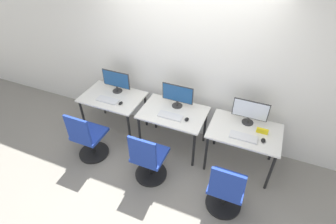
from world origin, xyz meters
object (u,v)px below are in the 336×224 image
Objects in this scene: mouse_left at (121,103)px; monitor_center at (178,95)px; office_chair_left at (88,139)px; keyboard_left at (108,100)px; mouse_right at (263,140)px; monitor_left at (116,81)px; office_chair_center at (148,160)px; keyboard_right at (243,137)px; monitor_right at (250,111)px; office_chair_right at (226,191)px; mouse_center at (187,119)px; keyboard_center at (170,116)px.

mouse_left is 0.93m from monitor_center.
mouse_left is at bearing 66.55° from office_chair_left.
mouse_right reaches higher than keyboard_left.
mouse_right is (1.36, -0.29, -0.19)m from monitor_center.
monitor_left is 0.56× the size of office_chair_center.
mouse_right is at bearing 6.35° from keyboard_right.
monitor_center is (1.10, 0.00, 0.00)m from monitor_left.
monitor_right is 0.56× the size of office_chair_right.
office_chair_left reaches higher than keyboard_left.
monitor_right reaches higher than mouse_right.
keyboard_right is 4.20× the size of mouse_right.
monitor_right is (1.95, 0.32, 0.19)m from mouse_left.
mouse_left is 1.11m from mouse_center.
office_chair_left reaches higher than mouse_right.
mouse_center is 0.10× the size of office_chair_center.
keyboard_left is 2.19m from keyboard_right.
monitor_center is 0.56× the size of office_chair_right.
mouse_center is at bearing 1.32° from mouse_left.
office_chair_left is 2.32m from keyboard_right.
keyboard_right is (0.84, -0.05, -0.01)m from mouse_center.
keyboard_right is at bearing -8.37° from monitor_left.
monitor_right is at bearing 19.49° from mouse_center.
office_chair_right is at bearing -18.21° from keyboard_left.
monitor_left is 1.06m from office_chair_left.
mouse_center reaches higher than keyboard_center.
keyboard_right is (0.00, -0.34, -0.20)m from monitor_right.
office_chair_center is (1.03, -0.63, -0.35)m from keyboard_left.
mouse_center and mouse_right have the same top height.
keyboard_right is at bearing 27.71° from office_chair_center.
keyboard_left is at bearing -178.86° from mouse_center.
office_chair_right is at bearing -4.00° from office_chair_center.
monitor_center is at bearing 39.12° from office_chair_left.
mouse_left is 1.99m from monitor_right.
keyboard_center is at bearing 145.57° from office_chair_right.
mouse_center is 0.81m from office_chair_center.
monitor_left is 0.36m from keyboard_left.
office_chair_left is 1.54m from monitor_center.
monitor_left is 1.00× the size of monitor_center.
monitor_center reaches higher than keyboard_right.
office_chair_center is 1.80× the size of monitor_right.
keyboard_center is at bearing 0.84° from keyboard_left.
mouse_center is 0.10× the size of office_chair_right.
mouse_right is (1.42, 0.64, 0.35)m from office_chair_center.
mouse_left and mouse_right have the same top height.
keyboard_center is at bearing 29.04° from office_chair_left.
monitor_right is at bearing 87.82° from office_chair_right.
monitor_center is 1.40m from mouse_right.
mouse_left is 0.24× the size of keyboard_right.
office_chair_left is at bearing -91.26° from monitor_left.
monitor_left reaches higher than keyboard_left.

